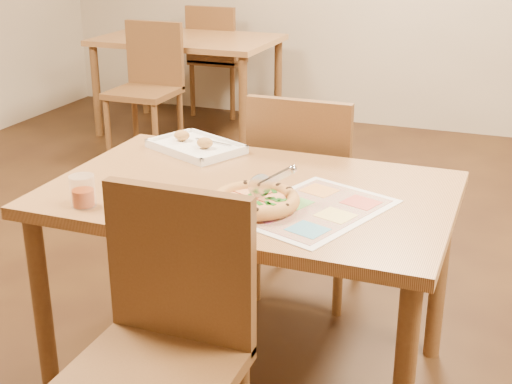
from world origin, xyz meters
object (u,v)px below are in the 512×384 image
(chair_near, at_px, (166,320))
(appetizer_tray, at_px, (196,146))
(bg_table, at_px, (188,49))
(pizza_cutter, at_px, (271,180))
(pizza, at_px, (255,200))
(glass_tumbler, at_px, (83,193))
(plate, at_px, (256,205))
(menu, at_px, (314,209))
(bg_chair_far, at_px, (215,47))
(dining_table, at_px, (250,212))
(bg_chair_near, at_px, (149,73))
(chair_far, at_px, (304,175))

(chair_near, bearing_deg, appetizer_tray, 110.68)
(bg_table, relative_size, pizza_cutter, 11.20)
(bg_table, relative_size, pizza, 4.82)
(glass_tumbler, bearing_deg, pizza_cutter, 21.42)
(bg_table, height_order, plate, plate)
(menu, bearing_deg, bg_chair_far, 118.47)
(chair_near, xyz_separation_m, plate, (0.08, 0.46, 0.16))
(dining_table, xyz_separation_m, appetizer_tray, (-0.34, 0.31, 0.10))
(bg_chair_near, relative_size, appetizer_tray, 1.17)
(glass_tumbler, relative_size, menu, 0.20)
(glass_tumbler, bearing_deg, bg_table, 110.70)
(plate, xyz_separation_m, pizza_cutter, (0.04, 0.03, 0.08))
(chair_near, bearing_deg, chair_far, 90.00)
(bg_chair_far, relative_size, plate, 1.92)
(bg_table, bearing_deg, plate, -60.36)
(bg_chair_far, bearing_deg, dining_table, 115.85)
(appetizer_tray, bearing_deg, pizza, -47.78)
(appetizer_tray, xyz_separation_m, menu, (0.59, -0.41, -0.01))
(chair_far, relative_size, bg_table, 0.36)
(plate, distance_m, pizza_cutter, 0.09)
(chair_near, relative_size, pizza_cutter, 4.05)
(bg_table, bearing_deg, menu, -57.54)
(pizza_cutter, bearing_deg, dining_table, 92.11)
(dining_table, distance_m, pizza_cutter, 0.23)
(dining_table, distance_m, appetizer_tray, 0.47)
(pizza_cutter, bearing_deg, chair_near, -145.78)
(bg_chair_far, distance_m, menu, 3.88)
(chair_far, xyz_separation_m, pizza, (0.08, -0.76, 0.18))
(pizza_cutter, xyz_separation_m, menu, (0.13, 0.01, -0.08))
(menu, bearing_deg, bg_table, 122.46)
(appetizer_tray, bearing_deg, menu, -35.00)
(chair_far, bearing_deg, pizza_cutter, 98.98)
(bg_chair_far, height_order, menu, bg_chair_far)
(bg_chair_far, distance_m, pizza, 3.85)
(bg_chair_near, xyz_separation_m, pizza, (1.68, -2.35, 0.18))
(chair_near, relative_size, appetizer_tray, 1.17)
(menu, bearing_deg, pizza, -163.13)
(dining_table, distance_m, bg_chair_far, 3.67)
(bg_table, relative_size, bg_chair_far, 2.77)
(chair_far, distance_m, appetizer_tray, 0.48)
(bg_chair_near, distance_m, plate, 2.89)
(pizza, relative_size, appetizer_tray, 0.67)
(plate, relative_size, appetizer_tray, 0.61)
(pizza_cutter, xyz_separation_m, glass_tumbler, (-0.53, -0.21, -0.04))
(pizza_cutter, bearing_deg, menu, -38.53)
(bg_table, height_order, glass_tumbler, glass_tumbler)
(bg_chair_far, height_order, plate, bg_chair_far)
(dining_table, height_order, chair_far, chair_far)
(chair_far, distance_m, glass_tumbler, 1.03)
(bg_chair_far, distance_m, plate, 3.84)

